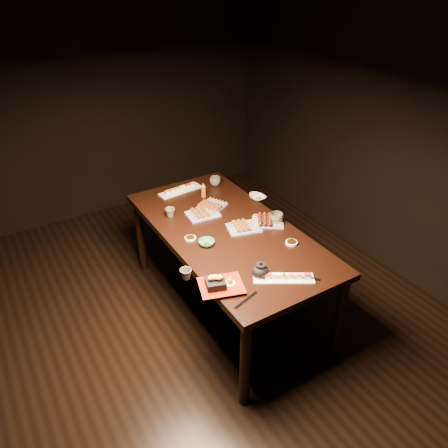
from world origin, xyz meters
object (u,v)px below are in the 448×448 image
(teacup_far_right, at_px, (215,181))
(condiment_bottle, at_px, (203,190))
(yakitori_plate_right, at_px, (244,225))
(teacup_near_left, at_px, (186,274))
(yakitori_plate_center, at_px, (203,212))
(edamame_bowl_cream, at_px, (258,198))
(edamame_bowl_green, at_px, (206,243))
(sushi_platter_near, at_px, (284,276))
(tempura_tray, at_px, (221,282))
(sushi_platter_far, at_px, (180,189))
(teacup_far_left, at_px, (170,213))
(yakitori_plate_left, at_px, (211,205))
(teacup_mid_right, at_px, (277,218))
(teapot, at_px, (260,269))
(dining_table, at_px, (227,269))

(teacup_far_right, height_order, condiment_bottle, condiment_bottle)
(yakitori_plate_right, xyz_separation_m, teacup_near_left, (-0.64, -0.30, 0.00))
(yakitori_plate_right, bearing_deg, yakitori_plate_center, 131.42)
(edamame_bowl_cream, bearing_deg, yakitori_plate_center, 178.73)
(edamame_bowl_green, bearing_deg, sushi_platter_near, -69.04)
(tempura_tray, bearing_deg, edamame_bowl_cream, 61.62)
(sushi_platter_far, bearing_deg, condiment_bottle, 117.06)
(yakitori_plate_center, bearing_deg, teacup_far_left, 158.40)
(yakitori_plate_center, relative_size, yakitori_plate_left, 1.03)
(sushi_platter_near, distance_m, teacup_mid_right, 0.68)
(sushi_platter_near, distance_m, condiment_bottle, 1.23)
(yakitori_plate_left, bearing_deg, teacup_far_left, 144.64)
(edamame_bowl_cream, xyz_separation_m, teapot, (-0.58, -0.85, 0.04))
(yakitori_plate_center, bearing_deg, dining_table, -73.16)
(tempura_tray, bearing_deg, condiment_bottle, 83.86)
(yakitori_plate_center, xyz_separation_m, tempura_tray, (-0.33, -0.83, 0.02))
(sushi_platter_far, height_order, teacup_mid_right, teacup_mid_right)
(yakitori_plate_center, height_order, tempura_tray, tempura_tray)
(yakitori_plate_right, bearing_deg, teacup_far_right, 91.12)
(teacup_near_left, bearing_deg, sushi_platter_far, 65.29)
(yakitori_plate_right, distance_m, condiment_bottle, 0.60)
(yakitori_plate_right, relative_size, teapot, 1.84)
(tempura_tray, bearing_deg, teacup_far_left, 101.54)
(tempura_tray, relative_size, teacup_mid_right, 2.63)
(yakitori_plate_left, relative_size, tempura_tray, 0.88)
(teacup_far_left, height_order, teapot, teapot)
(yakitori_plate_center, xyz_separation_m, teacup_far_left, (-0.23, 0.11, 0.00))
(sushi_platter_far, distance_m, teacup_mid_right, 0.93)
(edamame_bowl_cream, distance_m, teacup_mid_right, 0.39)
(sushi_platter_far, relative_size, teacup_far_right, 3.93)
(yakitori_plate_right, distance_m, edamame_bowl_cream, 0.48)
(dining_table, bearing_deg, teacup_mid_right, 0.34)
(teapot, bearing_deg, sushi_platter_far, 118.25)
(yakitori_plate_center, xyz_separation_m, teacup_mid_right, (0.42, -0.39, 0.01))
(yakitori_plate_right, height_order, teacup_near_left, teacup_near_left)
(yakitori_plate_left, relative_size, edamame_bowl_green, 2.06)
(edamame_bowl_cream, distance_m, teacup_near_left, 1.17)
(sushi_platter_near, relative_size, tempura_tray, 1.42)
(yakitori_plate_right, bearing_deg, teacup_far_left, 146.28)
(yakitori_plate_left, bearing_deg, yakitori_plate_right, -109.73)
(sushi_platter_far, xyz_separation_m, yakitori_plate_center, (-0.03, -0.46, 0.01))
(yakitori_plate_center, bearing_deg, teacup_near_left, -121.40)
(edamame_bowl_green, relative_size, condiment_bottle, 0.91)
(sushi_platter_near, distance_m, yakitori_plate_right, 0.64)
(yakitori_plate_left, bearing_deg, teacup_mid_right, -82.48)
(sushi_platter_far, xyz_separation_m, teacup_mid_right, (0.39, -0.85, 0.02))
(teacup_far_left, height_order, condiment_bottle, condiment_bottle)
(yakitori_plate_center, bearing_deg, sushi_platter_near, -81.94)
(sushi_platter_far, bearing_deg, teacup_near_left, 59.30)
(sushi_platter_far, height_order, yakitori_plate_left, yakitori_plate_left)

